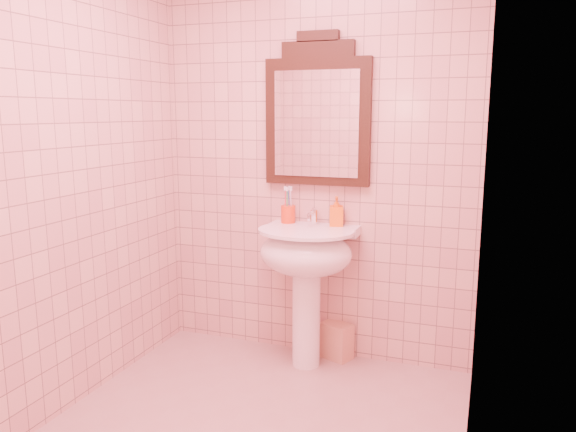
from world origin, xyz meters
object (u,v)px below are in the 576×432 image
at_px(mirror, 317,115).
at_px(soap_dispenser, 336,211).
at_px(pedestal_sink, 306,262).
at_px(toothbrush_cup, 288,214).
at_px(towel, 337,341).

xyz_separation_m(mirror, soap_dispenser, (0.14, -0.04, -0.58)).
bearing_deg(pedestal_sink, toothbrush_cup, 138.57).
xyz_separation_m(pedestal_sink, soap_dispenser, (0.14, 0.16, 0.29)).
distance_m(pedestal_sink, towel, 0.59).
bearing_deg(soap_dispenser, pedestal_sink, -146.24).
bearing_deg(mirror, toothbrush_cup, -162.86).
distance_m(pedestal_sink, soap_dispenser, 0.36).
bearing_deg(pedestal_sink, mirror, 90.00).
bearing_deg(mirror, pedestal_sink, -90.00).
height_order(toothbrush_cup, soap_dispenser, toothbrush_cup).
distance_m(mirror, toothbrush_cup, 0.64).
bearing_deg(pedestal_sink, soap_dispenser, 48.79).
bearing_deg(towel, pedestal_sink, -132.10).
relative_size(pedestal_sink, towel, 3.77).
relative_size(toothbrush_cup, towel, 0.90).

